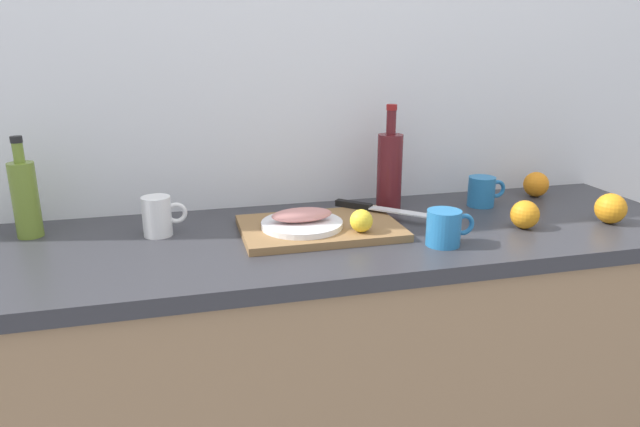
{
  "coord_description": "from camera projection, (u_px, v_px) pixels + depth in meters",
  "views": [
    {
      "loc": [
        -0.39,
        -1.37,
        1.38
      ],
      "look_at": [
        -0.04,
        0.02,
        0.95
      ],
      "focal_mm": 32.0,
      "sensor_mm": 36.0,
      "label": 1
    }
  ],
  "objects": [
    {
      "name": "cutting_board",
      "position": [
        320.0,
        228.0,
        1.5
      ],
      "size": [
        0.41,
        0.28,
        0.02
      ],
      "primitive_type": "cube",
      "color": "olive",
      "rests_on": "kitchen_counter"
    },
    {
      "name": "coffee_mug_1",
      "position": [
        482.0,
        191.0,
        1.73
      ],
      "size": [
        0.12,
        0.08,
        0.09
      ],
      "color": "#2672B2",
      "rests_on": "kitchen_counter"
    },
    {
      "name": "orange_1",
      "position": [
        611.0,
        208.0,
        1.57
      ],
      "size": [
        0.08,
        0.08,
        0.08
      ],
      "primitive_type": "sphere",
      "color": "orange",
      "rests_on": "kitchen_counter"
    },
    {
      "name": "orange_0",
      "position": [
        536.0,
        184.0,
        1.84
      ],
      "size": [
        0.08,
        0.08,
        0.08
      ],
      "primitive_type": "sphere",
      "color": "orange",
      "rests_on": "kitchen_counter"
    },
    {
      "name": "olive_oil_bottle",
      "position": [
        25.0,
        197.0,
        1.44
      ],
      "size": [
        0.06,
        0.06,
        0.26
      ],
      "color": "olive",
      "rests_on": "kitchen_counter"
    },
    {
      "name": "kitchen_counter",
      "position": [
        334.0,
        381.0,
        1.63
      ],
      "size": [
        2.0,
        0.6,
        0.9
      ],
      "color": "#9E7A56",
      "rests_on": "ground_plane"
    },
    {
      "name": "fish_fillet",
      "position": [
        302.0,
        215.0,
        1.47
      ],
      "size": [
        0.16,
        0.07,
        0.04
      ],
      "primitive_type": "ellipsoid",
      "color": "tan",
      "rests_on": "white_plate"
    },
    {
      "name": "coffee_mug_2",
      "position": [
        445.0,
        228.0,
        1.4
      ],
      "size": [
        0.12,
        0.08,
        0.09
      ],
      "color": "#2672B2",
      "rests_on": "kitchen_counter"
    },
    {
      "name": "white_plate",
      "position": [
        302.0,
        224.0,
        1.48
      ],
      "size": [
        0.21,
        0.21,
        0.01
      ],
      "primitive_type": "cylinder",
      "color": "white",
      "rests_on": "cutting_board"
    },
    {
      "name": "wine_bottle",
      "position": [
        390.0,
        169.0,
        1.68
      ],
      "size": [
        0.07,
        0.07,
        0.31
      ],
      "color": "#59191E",
      "rests_on": "kitchen_counter"
    },
    {
      "name": "coffee_mug_0",
      "position": [
        158.0,
        216.0,
        1.46
      ],
      "size": [
        0.11,
        0.07,
        0.1
      ],
      "color": "white",
      "rests_on": "kitchen_counter"
    },
    {
      "name": "lemon_0",
      "position": [
        361.0,
        221.0,
        1.44
      ],
      "size": [
        0.06,
        0.06,
        0.06
      ],
      "primitive_type": "sphere",
      "color": "yellow",
      "rests_on": "cutting_board"
    },
    {
      "name": "orange_2",
      "position": [
        525.0,
        215.0,
        1.52
      ],
      "size": [
        0.08,
        0.08,
        0.08
      ],
      "primitive_type": "sphere",
      "color": "orange",
      "rests_on": "kitchen_counter"
    },
    {
      "name": "chef_knife",
      "position": [
        370.0,
        207.0,
        1.62
      ],
      "size": [
        0.23,
        0.22,
        0.02
      ],
      "rotation": [
        0.0,
        0.0,
        -0.76
      ],
      "color": "silver",
      "rests_on": "cutting_board"
    },
    {
      "name": "back_wall",
      "position": [
        306.0,
        88.0,
        1.7
      ],
      "size": [
        3.2,
        0.05,
        2.5
      ],
      "primitive_type": "cube",
      "color": "white",
      "rests_on": "ground_plane"
    }
  ]
}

